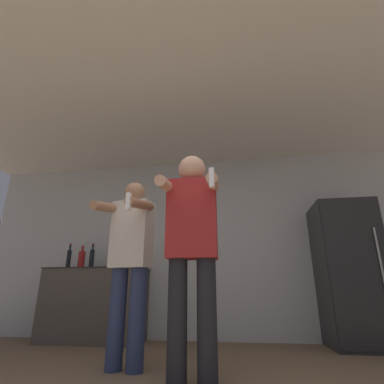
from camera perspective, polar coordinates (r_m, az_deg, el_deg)
The scene contains 11 objects.
wall_back at distance 4.39m, azimuth 3.97°, elevation -9.79°, with size 7.00×0.06×2.55m.
ceiling_slab at distance 3.52m, azimuth 1.28°, elevation 15.59°, with size 7.00×3.34×0.05m.
refrigerator at distance 4.15m, azimuth 27.78°, elevation -13.38°, with size 0.67×0.73×1.66m.
counter at distance 4.42m, azimuth -17.97°, elevation -19.68°, with size 1.30×0.66×0.91m.
bottle_red_label at distance 4.53m, azimuth -20.32°, elevation -11.91°, with size 0.09×0.09×0.34m.
bottle_clear_vodka at distance 4.62m, azimuth -22.43°, elevation -11.62°, with size 0.06×0.06×0.36m.
bottle_dark_rum at distance 4.26m, azimuth -12.86°, elevation -12.46°, with size 0.06×0.06×0.30m.
bottle_brown_liquor at distance 4.46m, azimuth -18.56°, elevation -11.87°, with size 0.06×0.06×0.35m.
bottle_short_whiskey at distance 4.22m, azimuth -11.28°, elevation -12.56°, with size 0.08×0.08×0.30m.
person_woman_foreground at distance 2.34m, azimuth -0.02°, elevation -9.57°, with size 0.46×0.48×1.69m.
person_man_side at distance 2.75m, azimuth -11.70°, elevation -12.14°, with size 0.46×0.56×1.59m.
Camera 1 is at (0.37, -1.46, 0.58)m, focal length 28.00 mm.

